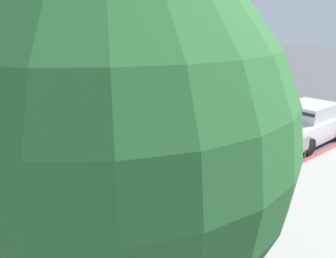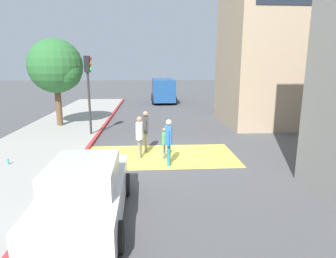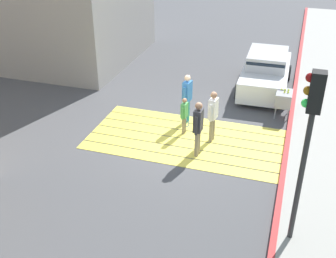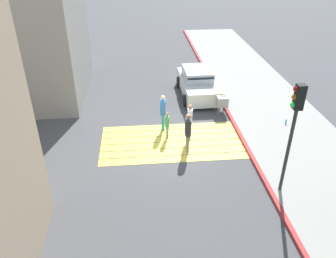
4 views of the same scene
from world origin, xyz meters
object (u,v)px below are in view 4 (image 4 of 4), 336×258
at_px(pedestrian_adult_lead, 163,110).
at_px(pedestrian_child_with_racket, 167,124).
at_px(pedestrian_adult_trailing, 188,130).
at_px(water_bottle, 286,121).
at_px(tennis_ball_cart, 222,100).
at_px(pedestrian_adult_side, 190,119).
at_px(car_parked_near_curb, 197,83).
at_px(traffic_light_corner, 294,119).

bearing_deg(pedestrian_adult_lead, pedestrian_child_with_racket, 99.35).
bearing_deg(pedestrian_adult_trailing, water_bottle, -160.81).
distance_m(tennis_ball_cart, pedestrian_adult_trailing, 4.23).
distance_m(tennis_ball_cart, pedestrian_adult_lead, 3.57).
bearing_deg(tennis_ball_cart, pedestrian_adult_side, 50.69).
bearing_deg(pedestrian_adult_trailing, tennis_ball_cart, -123.18).
distance_m(pedestrian_adult_lead, pedestrian_adult_side, 1.50).
bearing_deg(pedestrian_adult_trailing, car_parked_near_curb, -103.56).
bearing_deg(pedestrian_adult_lead, car_parked_near_curb, -120.91).
distance_m(traffic_light_corner, pedestrian_child_with_racket, 6.07).
xyz_separation_m(pedestrian_adult_lead, pedestrian_adult_side, (-1.13, 0.99, -0.03)).
height_order(tennis_ball_cart, pedestrian_adult_trailing, pedestrian_adult_trailing).
bearing_deg(pedestrian_child_with_racket, pedestrian_adult_side, 168.65).
bearing_deg(car_parked_near_curb, pedestrian_adult_lead, 59.09).
height_order(traffic_light_corner, pedestrian_adult_lead, traffic_light_corner).
xyz_separation_m(tennis_ball_cart, water_bottle, (-2.86, 1.73, -0.47)).
distance_m(water_bottle, pedestrian_adult_lead, 6.12).
xyz_separation_m(water_bottle, pedestrian_adult_trailing, (5.17, 1.80, 0.82)).
distance_m(car_parked_near_curb, water_bottle, 5.53).
xyz_separation_m(pedestrian_adult_lead, pedestrian_child_with_racket, (-0.13, 0.78, -0.31)).
distance_m(car_parked_near_curb, tennis_ball_cart, 2.47).
xyz_separation_m(car_parked_near_curb, tennis_ball_cart, (-0.90, 2.30, -0.04)).
relative_size(traffic_light_corner, tennis_ball_cart, 4.17).
height_order(pedestrian_adult_lead, pedestrian_adult_trailing, pedestrian_adult_trailing).
relative_size(car_parked_near_curb, traffic_light_corner, 1.02).
height_order(car_parked_near_curb, pedestrian_adult_lead, pedestrian_adult_lead).
xyz_separation_m(water_bottle, pedestrian_adult_side, (4.93, 0.80, 0.79)).
height_order(car_parked_near_curb, water_bottle, car_parked_near_curb).
height_order(car_parked_near_curb, pedestrian_adult_side, pedestrian_adult_side).
bearing_deg(tennis_ball_cart, pedestrian_adult_lead, 25.70).
bearing_deg(pedestrian_child_with_racket, car_parked_near_curb, -115.14).
height_order(traffic_light_corner, tennis_ball_cart, traffic_light_corner).
xyz_separation_m(tennis_ball_cart, pedestrian_child_with_racket, (3.07, 2.32, 0.04)).
relative_size(pedestrian_adult_trailing, pedestrian_adult_side, 1.03).
distance_m(water_bottle, pedestrian_adult_side, 5.06).
distance_m(car_parked_near_curb, pedestrian_adult_side, 4.97).
bearing_deg(car_parked_near_curb, traffic_light_corner, 100.17).
relative_size(water_bottle, pedestrian_adult_trailing, 0.12).
bearing_deg(pedestrian_adult_side, pedestrian_adult_trailing, 76.63).
xyz_separation_m(pedestrian_adult_lead, pedestrian_adult_trailing, (-0.89, 1.99, 0.00)).
bearing_deg(water_bottle, traffic_light_corner, 65.44).
relative_size(traffic_light_corner, pedestrian_adult_side, 2.42).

